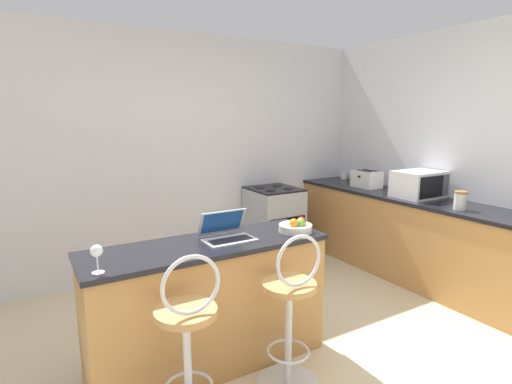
{
  "coord_description": "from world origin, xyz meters",
  "views": [
    {
      "loc": [
        -1.51,
        -1.81,
        1.72
      ],
      "look_at": [
        0.46,
        1.51,
        0.99
      ],
      "focal_mm": 28.0,
      "sensor_mm": 36.0,
      "label": 1
    }
  ],
  "objects_px": {
    "mug_blue": "(366,179)",
    "bar_stool_near": "(188,347)",
    "toaster": "(367,179)",
    "fruit_bowl": "(296,227)",
    "bar_stool_far": "(290,316)",
    "laptop": "(226,232)",
    "storage_jar": "(460,200)",
    "mug_white": "(344,176)",
    "wine_glass_tall": "(97,253)",
    "microwave": "(419,184)",
    "stove_range": "(274,224)"
  },
  "relations": [
    {
      "from": "mug_blue",
      "to": "bar_stool_near",
      "type": "bearing_deg",
      "value": -150.78
    },
    {
      "from": "toaster",
      "to": "fruit_bowl",
      "type": "xyz_separation_m",
      "value": [
        -1.84,
        -1.09,
        -0.06
      ]
    },
    {
      "from": "bar_stool_far",
      "to": "laptop",
      "type": "xyz_separation_m",
      "value": [
        -0.19,
        0.51,
        0.44
      ]
    },
    {
      "from": "toaster",
      "to": "storage_jar",
      "type": "xyz_separation_m",
      "value": [
        -0.13,
        -1.27,
        -0.02
      ]
    },
    {
      "from": "storage_jar",
      "to": "mug_white",
      "type": "bearing_deg",
      "value": 79.25
    },
    {
      "from": "toaster",
      "to": "mug_blue",
      "type": "relative_size",
      "value": 3.34
    },
    {
      "from": "mug_white",
      "to": "wine_glass_tall",
      "type": "distance_m",
      "value": 3.89
    },
    {
      "from": "bar_stool_far",
      "to": "mug_white",
      "type": "height_order",
      "value": "bar_stool_far"
    },
    {
      "from": "storage_jar",
      "to": "mug_white",
      "type": "distance_m",
      "value": 1.93
    },
    {
      "from": "microwave",
      "to": "stove_range",
      "type": "height_order",
      "value": "microwave"
    },
    {
      "from": "mug_white",
      "to": "storage_jar",
      "type": "bearing_deg",
      "value": -100.75
    },
    {
      "from": "bar_stool_near",
      "to": "laptop",
      "type": "distance_m",
      "value": 0.83
    },
    {
      "from": "microwave",
      "to": "mug_blue",
      "type": "xyz_separation_m",
      "value": [
        0.2,
        0.93,
        -0.09
      ]
    },
    {
      "from": "fruit_bowl",
      "to": "toaster",
      "type": "bearing_deg",
      "value": 30.66
    },
    {
      "from": "laptop",
      "to": "toaster",
      "type": "distance_m",
      "value": 2.55
    },
    {
      "from": "fruit_bowl",
      "to": "mug_white",
      "type": "bearing_deg",
      "value": 39.77
    },
    {
      "from": "laptop",
      "to": "mug_white",
      "type": "distance_m",
      "value": 3.04
    },
    {
      "from": "mug_white",
      "to": "laptop",
      "type": "bearing_deg",
      "value": -148.02
    },
    {
      "from": "bar_stool_far",
      "to": "toaster",
      "type": "bearing_deg",
      "value": 34.52
    },
    {
      "from": "stove_range",
      "to": "mug_white",
      "type": "relative_size",
      "value": 8.9
    },
    {
      "from": "bar_stool_far",
      "to": "toaster",
      "type": "height_order",
      "value": "toaster"
    },
    {
      "from": "mug_white",
      "to": "mug_blue",
      "type": "bearing_deg",
      "value": -89.14
    },
    {
      "from": "fruit_bowl",
      "to": "mug_blue",
      "type": "distance_m",
      "value": 2.45
    },
    {
      "from": "bar_stool_far",
      "to": "fruit_bowl",
      "type": "relative_size",
      "value": 4.26
    },
    {
      "from": "stove_range",
      "to": "laptop",
      "type": "bearing_deg",
      "value": -132.52
    },
    {
      "from": "mug_white",
      "to": "wine_glass_tall",
      "type": "relative_size",
      "value": 0.63
    },
    {
      "from": "bar_stool_near",
      "to": "storage_jar",
      "type": "height_order",
      "value": "storage_jar"
    },
    {
      "from": "storage_jar",
      "to": "wine_glass_tall",
      "type": "height_order",
      "value": "storage_jar"
    },
    {
      "from": "laptop",
      "to": "toaster",
      "type": "xyz_separation_m",
      "value": [
        2.35,
        0.98,
        0.05
      ]
    },
    {
      "from": "storage_jar",
      "to": "fruit_bowl",
      "type": "bearing_deg",
      "value": 173.99
    },
    {
      "from": "bar_stool_near",
      "to": "fruit_bowl",
      "type": "distance_m",
      "value": 1.16
    },
    {
      "from": "bar_stool_near",
      "to": "microwave",
      "type": "distance_m",
      "value": 3.03
    },
    {
      "from": "microwave",
      "to": "mug_blue",
      "type": "distance_m",
      "value": 0.95
    },
    {
      "from": "toaster",
      "to": "mug_blue",
      "type": "xyz_separation_m",
      "value": [
        0.23,
        0.23,
        -0.05
      ]
    },
    {
      "from": "bar_stool_far",
      "to": "mug_white",
      "type": "relative_size",
      "value": 10.33
    },
    {
      "from": "laptop",
      "to": "mug_blue",
      "type": "height_order",
      "value": "laptop"
    },
    {
      "from": "microwave",
      "to": "wine_glass_tall",
      "type": "bearing_deg",
      "value": -171.58
    },
    {
      "from": "laptop",
      "to": "mug_blue",
      "type": "relative_size",
      "value": 3.74
    },
    {
      "from": "wine_glass_tall",
      "to": "mug_blue",
      "type": "bearing_deg",
      "value": 22.21
    },
    {
      "from": "laptop",
      "to": "mug_blue",
      "type": "bearing_deg",
      "value": 25.14
    },
    {
      "from": "laptop",
      "to": "fruit_bowl",
      "type": "bearing_deg",
      "value": -11.69
    },
    {
      "from": "bar_stool_far",
      "to": "fruit_bowl",
      "type": "xyz_separation_m",
      "value": [
        0.33,
        0.4,
        0.43
      ]
    },
    {
      "from": "mug_white",
      "to": "fruit_bowl",
      "type": "relative_size",
      "value": 0.41
    },
    {
      "from": "bar_stool_near",
      "to": "mug_blue",
      "type": "relative_size",
      "value": 11.33
    },
    {
      "from": "bar_stool_near",
      "to": "fruit_bowl",
      "type": "height_order",
      "value": "bar_stool_near"
    },
    {
      "from": "bar_stool_near",
      "to": "storage_jar",
      "type": "bearing_deg",
      "value": 4.65
    },
    {
      "from": "wine_glass_tall",
      "to": "storage_jar",
      "type": "bearing_deg",
      "value": -1.64
    },
    {
      "from": "mug_white",
      "to": "fruit_bowl",
      "type": "xyz_separation_m",
      "value": [
        -2.06,
        -1.72,
        -0.01
      ]
    },
    {
      "from": "microwave",
      "to": "mug_white",
      "type": "distance_m",
      "value": 1.34
    },
    {
      "from": "toaster",
      "to": "microwave",
      "type": "bearing_deg",
      "value": -87.25
    }
  ]
}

